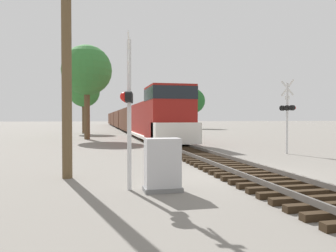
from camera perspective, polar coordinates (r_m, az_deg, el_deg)
name	(u,v)px	position (r m, az deg, el deg)	size (l,w,h in m)	color
ground_plane	(246,175)	(12.10, 13.49, -8.28)	(400.00, 400.00, 0.00)	slate
rail_track_bed	(246,171)	(12.08, 13.50, -7.64)	(2.60, 160.00, 0.31)	black
freight_train	(124,119)	(62.84, -7.61, 1.19)	(3.15, 86.99, 4.36)	maroon
crossing_signal_near	(128,101)	(9.24, -6.97, 4.31)	(0.44, 1.01, 4.38)	silver
crossing_signal_far	(288,110)	(19.73, 20.10, 2.56)	(0.54, 1.01, 4.19)	silver
relay_cabinet	(162,165)	(9.10, -0.97, -6.83)	(1.05, 0.65, 1.47)	slate
utility_pole	(66,50)	(11.71, -17.27, 12.47)	(1.80, 0.33, 8.38)	brown
tree_far_right	(87,71)	(32.55, -13.97, 9.33)	(4.76, 4.76, 8.98)	brown
tree_mid_background	(84,92)	(44.71, -14.39, 5.74)	(4.06, 4.06, 7.56)	brown
tree_deep_background	(193,101)	(64.57, 4.32, 4.36)	(4.87, 4.87, 7.86)	#473521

